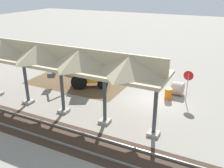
{
  "coord_description": "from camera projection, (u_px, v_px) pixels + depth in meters",
  "views": [
    {
      "loc": [
        -4.91,
        17.77,
        8.6
      ],
      "look_at": [
        2.81,
        2.19,
        1.6
      ],
      "focal_mm": 40.0,
      "sensor_mm": 36.0,
      "label": 1
    }
  ],
  "objects": [
    {
      "name": "stop_sign",
      "position": [
        188.0,
        79.0,
        19.08
      ],
      "size": [
        0.76,
        0.1,
        2.49
      ],
      "color": "gray",
      "rests_on": "ground"
    },
    {
      "name": "platform_canopy",
      "position": [
        59.0,
        56.0,
        16.5
      ],
      "size": [
        14.65,
        3.2,
        4.9
      ],
      "color": "#9E998E",
      "rests_on": "ground"
    },
    {
      "name": "concrete_pipe",
      "position": [
        178.0,
        88.0,
        20.66
      ],
      "size": [
        0.94,
        1.1,
        1.08
      ],
      "color": "#9E9384",
      "rests_on": "ground"
    },
    {
      "name": "traffic_barrel",
      "position": [
        168.0,
        94.0,
        19.87
      ],
      "size": [
        0.56,
        0.56,
        0.9
      ],
      "primitive_type": "cylinder",
      "color": "orange",
      "rests_on": "ground"
    },
    {
      "name": "ground_plane",
      "position": [
        155.0,
        99.0,
        20.0
      ],
      "size": [
        120.0,
        120.0,
        0.0
      ],
      "primitive_type": "plane",
      "color": "gray"
    },
    {
      "name": "dirt_mound",
      "position": [
        77.0,
        73.0,
        25.84
      ],
      "size": [
        5.72,
        5.72,
        2.3
      ],
      "primitive_type": "cone",
      "color": "brown",
      "rests_on": "ground"
    },
    {
      "name": "dirt_work_zone",
      "position": [
        83.0,
        79.0,
        24.21
      ],
      "size": [
        9.13,
        7.0,
        0.01
      ],
      "primitive_type": "cube",
      "color": "brown",
      "rests_on": "ground"
    },
    {
      "name": "rail_tracks",
      "position": [
        114.0,
        152.0,
        13.68
      ],
      "size": [
        60.0,
        2.58,
        0.15
      ],
      "color": "slate",
      "rests_on": "ground"
    },
    {
      "name": "backhoe",
      "position": [
        89.0,
        73.0,
        22.12
      ],
      "size": [
        5.24,
        3.51,
        2.82
      ],
      "color": "orange",
      "rests_on": "ground"
    }
  ]
}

